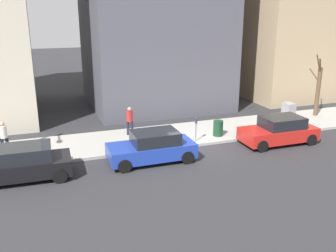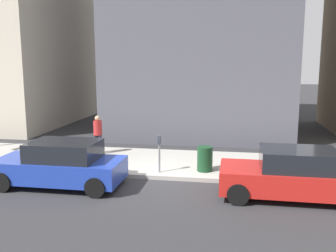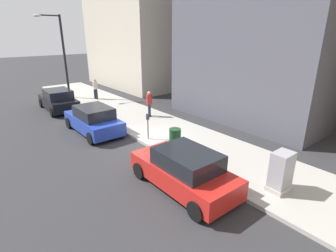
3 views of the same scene
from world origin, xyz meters
name	(u,v)px [view 2 (image 2 of 3)]	position (x,y,z in m)	size (l,w,h in m)	color
ground_plane	(153,180)	(0.00, 0.00, 0.00)	(120.00, 120.00, 0.00)	#2B2B2D
sidewalk	(163,163)	(2.00, 0.00, 0.07)	(4.00, 36.00, 0.15)	#9E9B93
parked_car_red	(292,175)	(-1.03, -4.52, 0.74)	(1.94, 4.21, 1.52)	red
parked_car_blue	(61,165)	(-1.15, 2.85, 0.74)	(1.93, 4.20, 1.52)	#1E389E
parking_meter	(159,150)	(0.45, -0.16, 0.98)	(0.14, 0.10, 1.35)	slate
trash_bin	(205,159)	(0.90, -1.76, 0.60)	(0.56, 0.56, 0.90)	#14381E
pedestrian_near_meter	(98,132)	(2.75, 2.99, 1.09)	(0.36, 0.37, 1.66)	#1E1E2D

